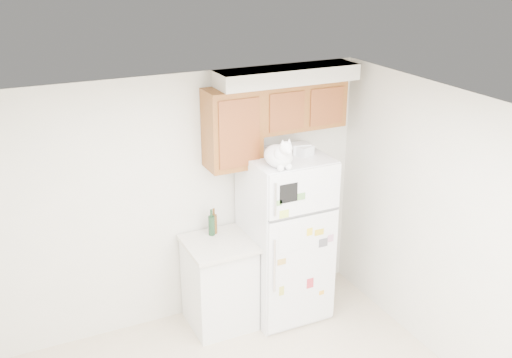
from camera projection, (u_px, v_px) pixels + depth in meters
room_shell at (272, 236)px, 4.19m from camera, size 3.84×4.04×2.52m
refrigerator at (285, 237)px, 5.97m from camera, size 0.76×0.78×1.70m
base_counter at (219, 283)px, 5.90m from camera, size 0.64×0.64×0.92m
cat at (280, 155)px, 5.35m from camera, size 0.29×0.43×0.30m
storage_box_back at (300, 148)px, 5.73m from camera, size 0.20×0.16×0.10m
storage_box_front at (305, 151)px, 5.68m from camera, size 0.18×0.16×0.09m
bottle_green at (211, 222)px, 5.81m from camera, size 0.06×0.06×0.27m
bottle_amber at (214, 221)px, 5.85m from camera, size 0.06×0.06×0.26m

